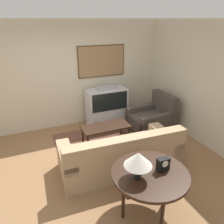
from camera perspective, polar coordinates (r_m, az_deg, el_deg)
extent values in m
plane|color=#8E6642|center=(4.43, -4.63, -14.31)|extent=(12.00, 12.00, 0.00)
cube|color=beige|center=(5.74, -12.17, 9.18)|extent=(12.00, 0.06, 2.70)
cube|color=#4C381E|center=(5.90, -2.75, 13.11)|extent=(1.29, 0.03, 0.82)
cube|color=#93704C|center=(5.88, -2.69, 13.09)|extent=(1.24, 0.01, 0.77)
cube|color=beige|center=(5.17, 23.69, 6.20)|extent=(0.06, 12.00, 2.70)
cube|color=brown|center=(5.21, -2.86, -7.85)|extent=(2.03, 1.61, 0.01)
cube|color=silver|center=(6.03, -1.39, -0.96)|extent=(1.08, 0.49, 0.44)
cube|color=silver|center=(5.85, -1.44, 3.44)|extent=(1.08, 0.49, 0.54)
cube|color=black|center=(5.64, -0.49, 2.66)|extent=(0.97, 0.01, 0.48)
cube|color=#9E9EA3|center=(5.75, -1.47, 6.40)|extent=(0.48, 0.27, 0.09)
cube|color=tan|center=(4.34, 1.98, -11.82)|extent=(2.30, 1.09, 0.40)
cube|color=tan|center=(3.82, 4.22, -9.60)|extent=(2.26, 0.34, 0.45)
cube|color=tan|center=(4.72, 13.52, -8.26)|extent=(0.29, 0.98, 0.56)
cube|color=tan|center=(4.08, -11.59, -13.51)|extent=(0.29, 0.98, 0.56)
cube|color=#7C664D|center=(4.15, 9.89, -7.86)|extent=(0.37, 0.14, 0.34)
cube|color=#7C664D|center=(3.80, -3.75, -10.72)|extent=(0.37, 0.14, 0.34)
cube|color=#473D38|center=(5.76, 9.86, -2.68)|extent=(1.02, 0.90, 0.42)
cube|color=#473D38|center=(5.81, 13.48, 2.30)|extent=(0.21, 0.87, 0.52)
cube|color=#473D38|center=(5.99, 8.00, -0.76)|extent=(1.00, 0.19, 0.56)
cube|color=#473D38|center=(5.48, 12.00, -3.46)|extent=(1.00, 0.19, 0.56)
cube|color=black|center=(5.03, -1.64, -3.89)|extent=(1.10, 0.50, 0.04)
cylinder|color=black|center=(4.83, -6.29, -8.17)|extent=(0.04, 0.04, 0.38)
cylinder|color=black|center=(5.16, 4.42, -5.88)|extent=(0.04, 0.04, 0.38)
cylinder|color=black|center=(5.16, -7.65, -6.00)|extent=(0.04, 0.04, 0.38)
cylinder|color=black|center=(5.47, 2.47, -4.01)|extent=(0.04, 0.04, 0.38)
cylinder|color=black|center=(3.20, 9.89, -15.56)|extent=(1.08, 1.08, 0.04)
cube|color=black|center=(3.23, 9.81, -16.42)|extent=(0.92, 0.43, 0.08)
cylinder|color=black|center=(3.32, 2.96, -21.76)|extent=(0.05, 0.05, 0.69)
cylinder|color=black|center=(3.64, 14.27, -17.80)|extent=(0.05, 0.05, 0.69)
cylinder|color=black|center=(3.24, 13.08, -24.06)|extent=(0.05, 0.05, 0.69)
cylinder|color=black|center=(3.07, 6.60, -16.45)|extent=(0.11, 0.11, 0.02)
cylinder|color=black|center=(2.96, 6.76, -13.81)|extent=(0.02, 0.02, 0.33)
cone|color=silver|center=(2.89, 6.86, -12.13)|extent=(0.38, 0.38, 0.19)
cube|color=black|center=(3.20, 13.18, -13.12)|extent=(0.18, 0.09, 0.19)
cylinder|color=white|center=(3.15, 13.76, -13.06)|extent=(0.10, 0.01, 0.10)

